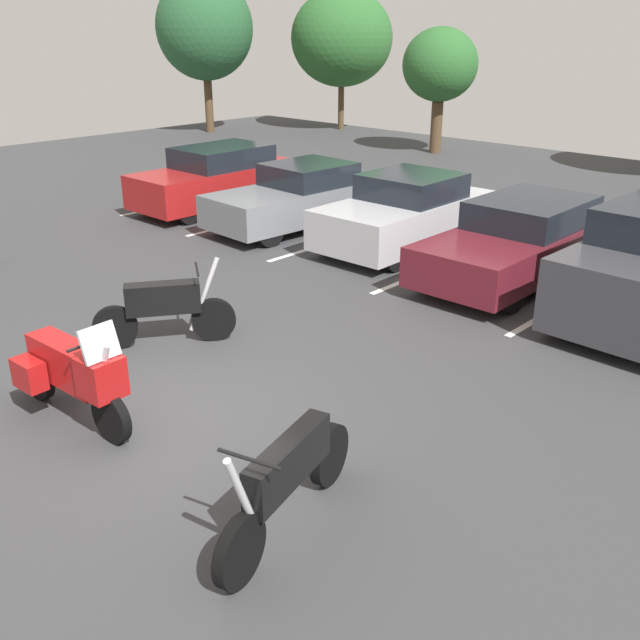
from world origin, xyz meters
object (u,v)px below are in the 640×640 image
(motorcycle_third, at_px, (288,479))
(car_red, at_px, (218,178))
(car_grey, at_px, (299,197))
(car_maroon, at_px, (520,241))
(motorcycle_touring, at_px, (73,372))
(motorcycle_second, at_px, (165,309))
(car_silver, at_px, (406,213))

(motorcycle_third, height_order, car_red, car_red)
(car_grey, height_order, car_maroon, car_grey)
(motorcycle_third, distance_m, car_red, 13.15)
(motorcycle_touring, height_order, car_grey, car_grey)
(car_maroon, bearing_deg, motorcycle_third, -75.44)
(car_maroon, bearing_deg, motorcycle_second, -109.53)
(car_grey, distance_m, car_silver, 2.86)
(car_grey, xyz_separation_m, car_silver, (2.83, 0.39, 0.04))
(motorcycle_third, bearing_deg, motorcycle_second, 158.51)
(car_maroon, bearing_deg, car_silver, 177.56)
(car_red, distance_m, car_grey, 2.87)
(car_grey, xyz_separation_m, car_maroon, (5.61, 0.27, 0.01))
(car_silver, height_order, car_maroon, car_silver)
(motorcycle_second, xyz_separation_m, car_maroon, (2.28, 6.42, 0.15))
(motorcycle_third, height_order, car_silver, car_silver)
(car_red, height_order, car_maroon, car_red)
(car_red, height_order, car_grey, car_red)
(motorcycle_second, bearing_deg, car_red, 135.68)
(motorcycle_touring, xyz_separation_m, motorcycle_second, (-1.10, 2.08, -0.09))
(car_red, bearing_deg, motorcycle_second, -44.32)
(motorcycle_third, bearing_deg, motorcycle_touring, -173.91)
(motorcycle_second, height_order, car_silver, car_silver)
(motorcycle_second, relative_size, car_red, 0.40)
(motorcycle_touring, distance_m, motorcycle_second, 2.36)
(car_red, bearing_deg, motorcycle_touring, -48.09)
(car_red, bearing_deg, car_grey, 1.74)
(motorcycle_second, bearing_deg, motorcycle_touring, -62.13)
(motorcycle_second, distance_m, car_silver, 6.56)
(car_red, relative_size, car_maroon, 0.95)
(car_red, height_order, car_silver, car_red)
(motorcycle_touring, xyz_separation_m, motorcycle_third, (3.29, 0.35, -0.11))
(car_silver, bearing_deg, car_red, -175.21)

